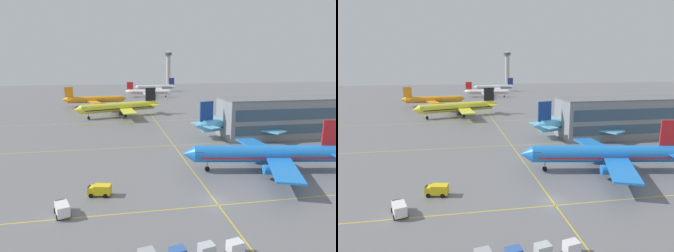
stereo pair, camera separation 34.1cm
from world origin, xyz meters
The scene contains 14 objects.
ground_plane centered at (0.00, 0.00, 0.00)m, with size 600.00×600.00×0.00m, color slate.
airliner_front_gate centered at (16.30, 11.94, 3.97)m, with size 37.32×31.81×11.63m.
airliner_second_row centered at (25.62, 46.83, 4.14)m, with size 37.91×32.45×12.13m.
airliner_third_row centered at (-14.29, 89.10, 4.26)m, with size 39.25×33.53×12.46m.
airliner_far_left_stand centered at (-27.47, 125.14, 3.78)m, with size 35.65×30.62×11.08m.
airliner_far_right_stand centered at (7.82, 166.32, 3.65)m, with size 34.36×29.29×10.70m.
airliner_distant_taxiway centered at (18.88, 206.75, 3.92)m, with size 36.90×31.65×11.47m.
taxiway_markings centered at (0.00, 36.57, 0.00)m, with size 143.65×127.28×0.01m.
service_truck_red_van centered at (-25.64, -0.69, 1.18)m, with size 3.10×4.47×2.10m.
service_truck_catering centered at (-20.07, 5.49, 1.18)m, with size 4.41×2.87×2.10m.
baggage_cart_row_middle centered at (-6.27, -15.13, 1.00)m, with size 2.86×2.03×1.86m.
baggage_cart_row_fourth centered at (-2.55, -15.18, 1.00)m, with size 2.86×2.03×1.86m.
terminal_building centered at (49.45, 42.13, 6.36)m, with size 64.39×13.80×12.73m.
control_tower centered at (48.93, 311.18, 22.06)m, with size 8.82×8.82×38.04m.
Camera 2 is at (-16.58, -46.69, 23.71)m, focal length 31.89 mm.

